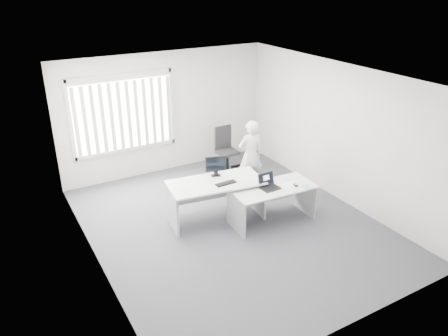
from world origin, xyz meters
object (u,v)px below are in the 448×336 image
person (251,156)px  laptop (271,182)px  desk_far (216,192)px  monitor (216,166)px  desk_near (272,197)px  office_chair (226,156)px

person → laptop: (-0.46, -1.39, 0.07)m
person → laptop: size_ratio=4.65×
desk_far → monitor: bearing=68.1°
desk_near → office_chair: office_chair is taller
office_chair → monitor: (-1.23, -1.72, 0.68)m
office_chair → laptop: office_chair is taller
office_chair → desk_far: bearing=-125.7°
desk_far → office_chair: bearing=62.9°
desk_near → person: bearing=77.4°
desk_near → desk_far: (-0.89, 0.58, 0.06)m
person → monitor: (-1.15, -0.55, 0.22)m
person → monitor: bearing=32.1°
laptop → monitor: bearing=127.0°
desk_far → office_chair: size_ratio=1.78×
person → monitor: size_ratio=3.97×
laptop → monitor: size_ratio=0.85×
person → laptop: person is taller
office_chair → person: size_ratio=0.67×
monitor → desk_near: bearing=-29.3°
desk_near → office_chair: 2.58m
desk_near → desk_far: size_ratio=0.87×
office_chair → laptop: 2.68m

